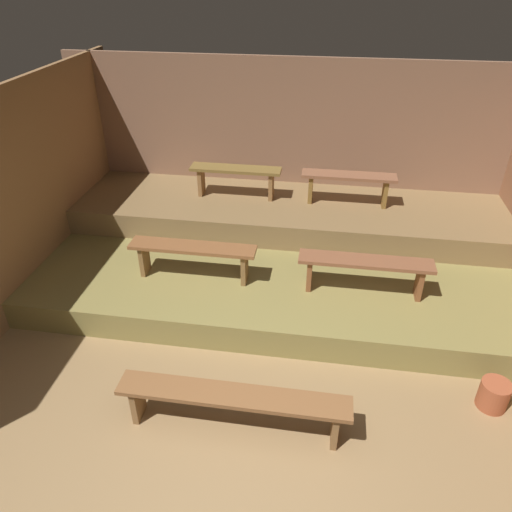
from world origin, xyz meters
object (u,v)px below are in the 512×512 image
at_px(bench_middle_left, 236,175).
at_px(pail_floor, 494,395).
at_px(bench_middle_right, 348,181).
at_px(bench_lower_left, 193,253).
at_px(bench_floor_center, 233,400).
at_px(bench_lower_right, 365,267).

relative_size(bench_middle_left, pail_floor, 4.50).
bearing_deg(bench_middle_right, bench_lower_left, -137.71).
height_order(bench_middle_left, pail_floor, bench_middle_left).
xyz_separation_m(bench_lower_left, bench_middle_left, (0.19, 1.46, 0.30)).
relative_size(bench_lower_left, pail_floor, 5.24).
xyz_separation_m(bench_floor_center, bench_middle_right, (0.86, 3.12, 0.60)).
xyz_separation_m(bench_middle_left, pail_floor, (2.71, -2.55, -0.79)).
bearing_deg(bench_lower_right, pail_floor, -44.83).
height_order(bench_floor_center, bench_middle_right, bench_middle_right).
xyz_separation_m(bench_floor_center, bench_lower_right, (1.05, 1.65, 0.30)).
bearing_deg(bench_middle_left, pail_floor, -43.34).
bearing_deg(bench_floor_center, bench_middle_left, 100.26).
height_order(bench_lower_right, bench_middle_left, bench_middle_left).
bearing_deg(bench_lower_right, bench_lower_left, 180.00).
bearing_deg(bench_lower_right, bench_middle_right, 97.34).
xyz_separation_m(bench_lower_left, pail_floor, (2.89, -1.09, -0.48)).
bearing_deg(pail_floor, bench_floor_center, -165.23).
bearing_deg(bench_middle_right, pail_floor, -63.31).
distance_m(bench_middle_left, bench_middle_right, 1.42).
bearing_deg(bench_lower_left, bench_floor_center, -65.49).
height_order(bench_floor_center, bench_lower_right, bench_lower_right).
relative_size(bench_middle_right, pail_floor, 4.50).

